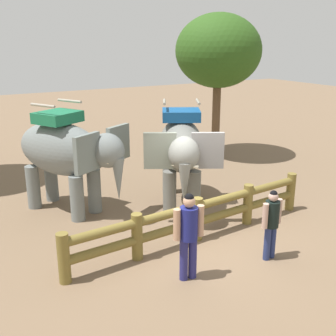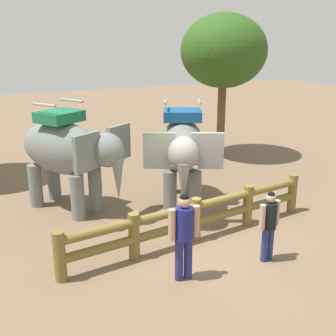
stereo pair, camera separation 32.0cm
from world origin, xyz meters
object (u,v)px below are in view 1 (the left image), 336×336
at_px(tourist_man_in_blue, 272,220).
at_px(tree_far_left, 218,51).
at_px(elephant_center, 181,149).
at_px(tourist_woman_in_black, 189,231).
at_px(log_fence, 197,216).
at_px(elephant_near_left, 67,152).

height_order(tourist_man_in_blue, tree_far_left, tree_far_left).
xyz_separation_m(elephant_center, tourist_man_in_blue, (0.09, -3.53, -0.75)).
xyz_separation_m(elephant_center, tourist_woman_in_black, (-1.86, -3.34, -0.62)).
relative_size(log_fence, elephant_center, 1.95).
relative_size(elephant_center, tourist_man_in_blue, 2.20).
relative_size(log_fence, tourist_woman_in_black, 3.74).
distance_m(log_fence, elephant_center, 2.41).
height_order(elephant_center, tourist_woman_in_black, elephant_center).
bearing_deg(tourist_woman_in_black, elephant_near_left, 102.78).
height_order(log_fence, tourist_man_in_blue, tourist_man_in_blue).
bearing_deg(log_fence, tree_far_left, 51.10).
xyz_separation_m(elephant_near_left, tourist_woman_in_black, (1.01, -4.46, -0.65)).
bearing_deg(log_fence, tourist_man_in_blue, -60.08).
height_order(log_fence, elephant_near_left, elephant_near_left).
distance_m(elephant_center, tree_far_left, 6.03).
bearing_deg(log_fence, elephant_near_left, 123.62).
height_order(log_fence, tree_far_left, tree_far_left).
distance_m(log_fence, tourist_man_in_blue, 1.77).
distance_m(log_fence, tree_far_left, 8.30).
relative_size(tourist_woman_in_black, tourist_man_in_blue, 1.15).
height_order(elephant_near_left, elephant_center, elephant_near_left).
bearing_deg(elephant_near_left, tree_far_left, 21.73).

